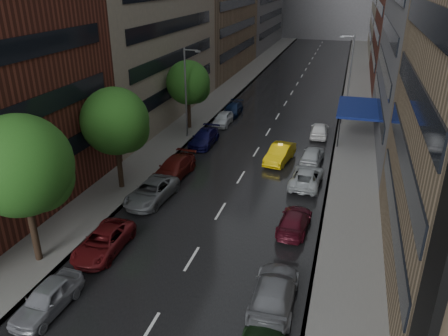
{
  "coord_description": "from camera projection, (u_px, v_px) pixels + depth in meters",
  "views": [
    {
      "loc": [
        7.89,
        -10.23,
        15.48
      ],
      "look_at": [
        0.0,
        16.92,
        3.0
      ],
      "focal_mm": 35.0,
      "sensor_mm": 36.0,
      "label": 1
    }
  ],
  "objects": [
    {
      "name": "road",
      "position": [
        290.0,
        96.0,
        61.17
      ],
      "size": [
        14.0,
        140.0,
        0.01
      ],
      "primitive_type": "cube",
      "color": "black",
      "rests_on": "ground"
    },
    {
      "name": "sidewalk_left",
      "position": [
        228.0,
        91.0,
        63.44
      ],
      "size": [
        4.0,
        140.0,
        0.15
      ],
      "primitive_type": "cube",
      "color": "gray",
      "rests_on": "ground"
    },
    {
      "name": "sidewalk_right",
      "position": [
        356.0,
        100.0,
        58.85
      ],
      "size": [
        4.0,
        140.0,
        0.15
      ],
      "primitive_type": "cube",
      "color": "gray",
      "rests_on": "ground"
    },
    {
      "name": "tree_near",
      "position": [
        20.0,
        166.0,
        23.39
      ],
      "size": [
        5.63,
        5.63,
        8.97
      ],
      "color": "#382619",
      "rests_on": "ground"
    },
    {
      "name": "tree_mid",
      "position": [
        115.0,
        121.0,
        32.48
      ],
      "size": [
        5.09,
        5.09,
        8.1
      ],
      "color": "#382619",
      "rests_on": "ground"
    },
    {
      "name": "tree_far",
      "position": [
        188.0,
        83.0,
        46.24
      ],
      "size": [
        4.67,
        4.67,
        7.45
      ],
      "color": "#382619",
      "rests_on": "ground"
    },
    {
      "name": "taxi",
      "position": [
        280.0,
        153.0,
        39.34
      ],
      "size": [
        2.38,
        4.99,
        1.58
      ],
      "primitive_type": "imported",
      "rotation": [
        0.0,
        0.0,
        -0.15
      ],
      "color": "yellow",
      "rests_on": "ground"
    },
    {
      "name": "parked_cars_left",
      "position": [
        176.0,
        167.0,
        36.81
      ],
      "size": [
        2.83,
        39.94,
        1.57
      ],
      "color": "gray",
      "rests_on": "ground"
    },
    {
      "name": "parked_cars_right",
      "position": [
        299.0,
        203.0,
        30.9
      ],
      "size": [
        2.55,
        35.57,
        1.56
      ],
      "color": "#173216",
      "rests_on": "ground"
    },
    {
      "name": "street_lamp_left",
      "position": [
        186.0,
        91.0,
        43.6
      ],
      "size": [
        1.74,
        0.22,
        9.0
      ],
      "color": "gray",
      "rests_on": "sidewalk_left"
    },
    {
      "name": "street_lamp_right",
      "position": [
        350.0,
        71.0,
        52.84
      ],
      "size": [
        1.74,
        0.22,
        9.0
      ],
      "color": "gray",
      "rests_on": "sidewalk_right"
    },
    {
      "name": "awning",
      "position": [
        358.0,
        108.0,
        44.44
      ],
      "size": [
        4.0,
        8.0,
        3.12
      ],
      "color": "navy",
      "rests_on": "sidewalk_right"
    }
  ]
}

